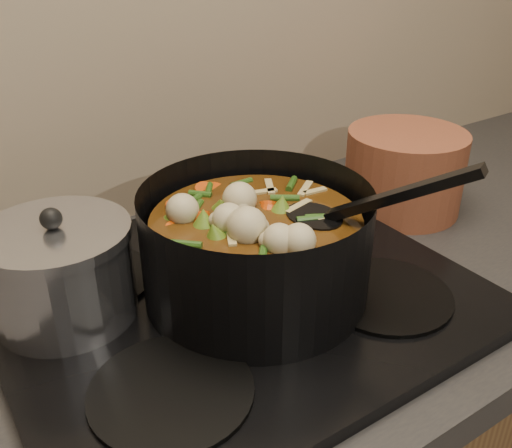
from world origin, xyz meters
TOP-DOWN VIEW (x-y plane):
  - stovetop at (0.00, 1.93)m, footprint 0.62×0.54m
  - stockpot at (0.02, 1.91)m, footprint 0.37×0.40m
  - saucepan at (-0.21, 2.00)m, footprint 0.18×0.18m
  - terracotta_crock at (0.41, 2.01)m, footprint 0.23×0.23m

SIDE VIEW (x-z plane):
  - stovetop at x=0.00m, z-range 0.91..0.93m
  - terracotta_crock at x=0.41m, z-range 0.91..1.06m
  - saucepan at x=-0.21m, z-range 0.92..1.07m
  - stockpot at x=0.02m, z-range 0.89..1.11m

